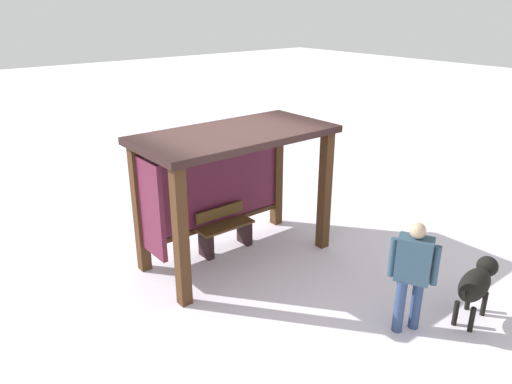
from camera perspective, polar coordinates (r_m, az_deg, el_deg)
The scene contains 5 objects.
ground_plane at distance 8.59m, azimuth -2.19°, elevation -7.57°, with size 60.00×60.00×0.00m, color white.
bus_shelter at distance 8.03m, azimuth -3.73°, elevation 2.96°, with size 3.22×1.61×2.25m.
bench_left_inside at distance 8.70m, azimuth -3.66°, elevation -4.63°, with size 1.04×0.38×0.77m.
person_walking at distance 6.70m, azimuth 17.87°, elevation -8.61°, with size 0.43×0.60×1.59m.
dog at distance 7.44m, azimuth 24.43°, elevation -9.63°, with size 1.16×0.48×0.79m.
Camera 1 is at (-4.45, -6.07, 4.16)m, focal length 34.15 mm.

